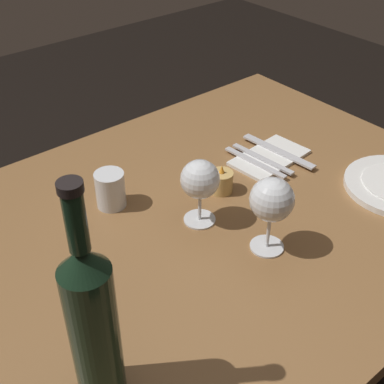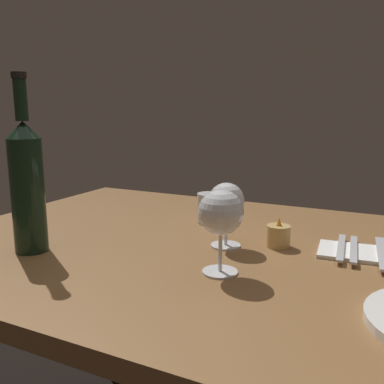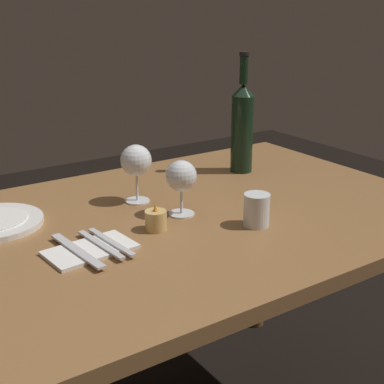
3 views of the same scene
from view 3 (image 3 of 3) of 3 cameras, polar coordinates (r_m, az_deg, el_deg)
name	(u,v)px [view 3 (image 3 of 3)]	position (r m, az deg, el deg)	size (l,w,h in m)	color
dining_table	(190,244)	(1.46, -0.26, -5.38)	(1.30, 0.90, 0.74)	olive
wine_glass_left	(136,161)	(1.48, -5.75, 3.14)	(0.08, 0.08, 0.16)	white
wine_glass_right	(181,177)	(1.38, -1.09, 1.50)	(0.08, 0.08, 0.14)	white
wine_bottle	(242,126)	(1.74, 5.16, 6.78)	(0.07, 0.07, 0.37)	black
water_tumbler	(256,212)	(1.34, 6.62, -2.00)	(0.06, 0.06, 0.08)	white
votive_candle	(156,221)	(1.32, -3.73, -2.97)	(0.05, 0.05, 0.07)	#DBB266
folded_napkin	(90,250)	(1.23, -10.38, -5.84)	(0.20, 0.13, 0.01)	white
fork_inner	(101,244)	(1.24, -9.34, -5.31)	(0.03, 0.18, 0.00)	silver
fork_outer	(111,242)	(1.25, -8.30, -5.06)	(0.03, 0.18, 0.00)	silver
table_knife	(77,250)	(1.22, -11.68, -5.88)	(0.04, 0.21, 0.00)	silver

